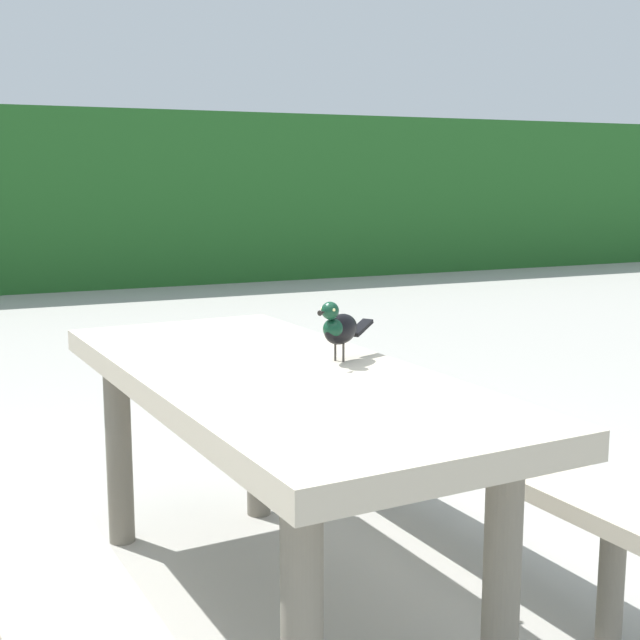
% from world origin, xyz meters
% --- Properties ---
extents(picnic_table_foreground, '(1.80, 1.85, 0.74)m').
position_xyz_m(picnic_table_foreground, '(0.19, 0.29, 0.56)').
color(picnic_table_foreground, '#B2A893').
rests_on(picnic_table_foreground, ground).
extents(bird_grackle, '(0.25, 0.18, 0.18)m').
position_xyz_m(bird_grackle, '(0.40, 0.29, 0.84)').
color(bird_grackle, black).
rests_on(bird_grackle, picnic_table_foreground).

